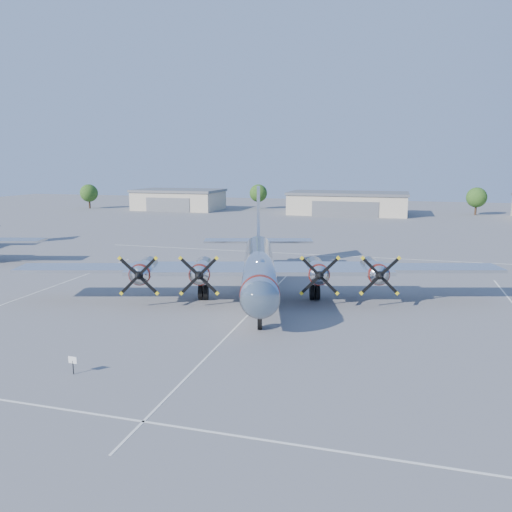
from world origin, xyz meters
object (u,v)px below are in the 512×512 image
(tree_east, at_px, (477,197))
(tree_west, at_px, (258,193))
(main_bomber_b29, at_px, (259,294))
(hangar_center, at_px, (348,203))
(hangar_west, at_px, (179,199))
(tree_far_west, at_px, (89,193))
(info_placard, at_px, (73,362))

(tree_east, bearing_deg, tree_west, 177.92)
(tree_west, xyz_separation_m, main_bomber_b29, (24.09, -87.27, -4.22))
(hangar_center, height_order, main_bomber_b29, hangar_center)
(tree_west, distance_m, main_bomber_b29, 90.63)
(hangar_west, distance_m, tree_east, 75.26)
(main_bomber_b29, bearing_deg, hangar_west, 103.40)
(hangar_center, xyz_separation_m, tree_west, (-25.00, 8.04, 1.51))
(tree_far_west, relative_size, tree_west, 1.00)
(tree_west, distance_m, tree_east, 55.04)
(tree_far_west, distance_m, tree_east, 100.50)
(hangar_west, relative_size, main_bomber_b29, 0.52)
(main_bomber_b29, relative_size, info_placard, 39.35)
(hangar_west, distance_m, tree_far_west, 25.36)
(tree_west, distance_m, info_placard, 109.69)
(tree_far_west, distance_m, tree_west, 46.57)
(hangar_center, relative_size, tree_far_west, 4.31)
(tree_west, xyz_separation_m, tree_east, (55.00, -2.00, 0.00))
(hangar_west, xyz_separation_m, tree_west, (20.00, 8.04, 1.51))
(tree_west, relative_size, tree_east, 1.00)
(main_bomber_b29, bearing_deg, hangar_center, 73.65)
(hangar_west, bearing_deg, main_bomber_b29, -60.90)
(hangar_center, relative_size, tree_east, 4.31)
(tree_far_west, xyz_separation_m, tree_west, (45.00, 12.00, 0.00))
(hangar_west, relative_size, hangar_center, 0.79)
(hangar_center, xyz_separation_m, tree_far_west, (-70.00, -3.96, 1.51))
(hangar_west, height_order, tree_east, tree_east)
(hangar_center, bearing_deg, main_bomber_b29, -90.66)
(tree_east, height_order, main_bomber_b29, tree_east)
(tree_far_west, bearing_deg, info_placard, -56.64)
(hangar_west, height_order, tree_far_west, tree_far_west)
(hangar_center, relative_size, tree_west, 4.31)
(hangar_west, height_order, tree_west, tree_west)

